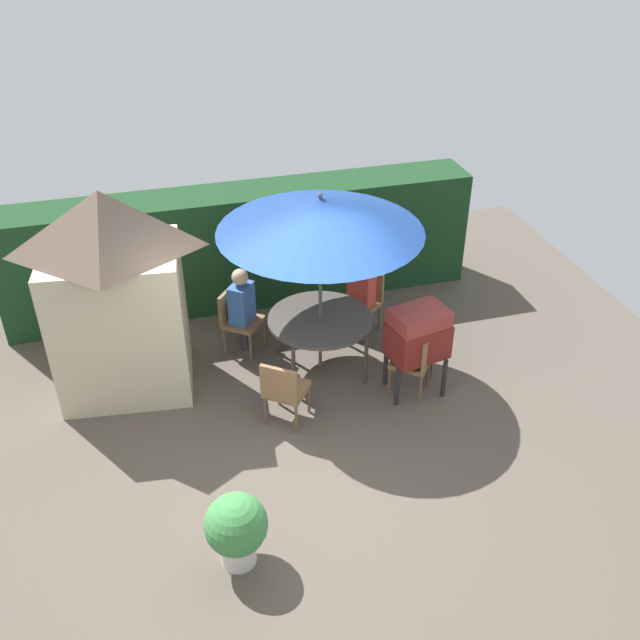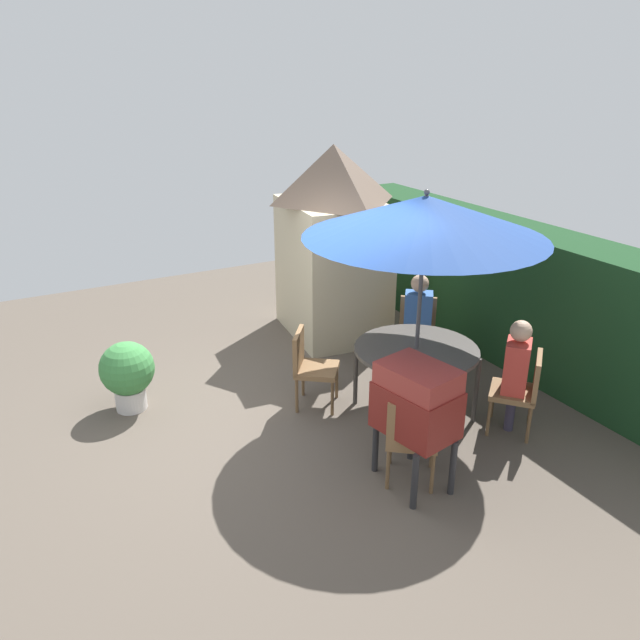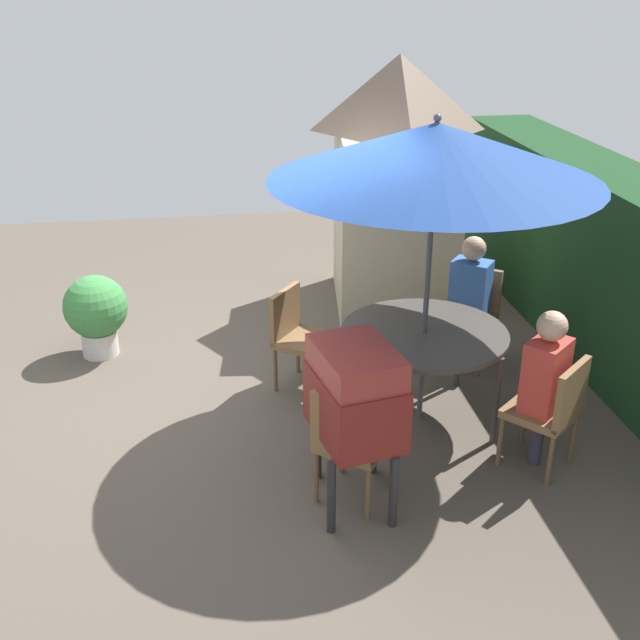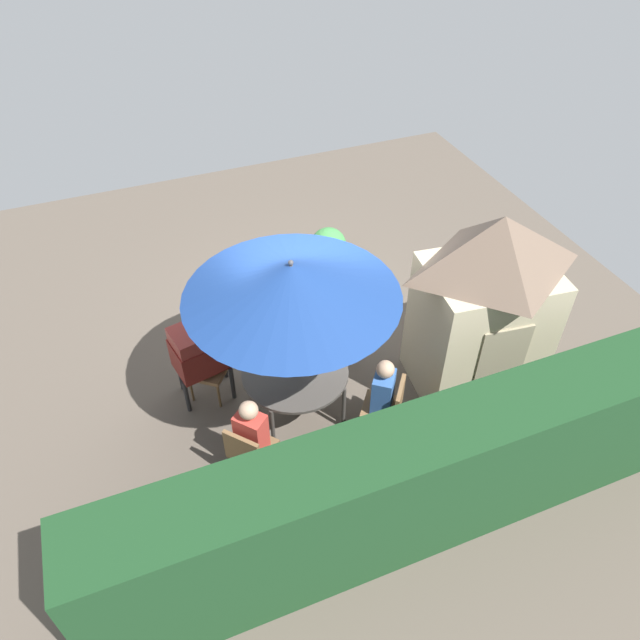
# 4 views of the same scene
# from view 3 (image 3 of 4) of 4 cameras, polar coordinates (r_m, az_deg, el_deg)

# --- Properties ---
(ground_plane) EXTENTS (11.00, 11.00, 0.00)m
(ground_plane) POSITION_cam_3_polar(r_m,az_deg,el_deg) (6.96, -5.73, -5.31)
(ground_plane) COLOR brown
(hedge_backdrop) EXTENTS (6.86, 0.79, 1.76)m
(hedge_backdrop) POSITION_cam_3_polar(r_m,az_deg,el_deg) (7.54, 21.58, 2.83)
(hedge_backdrop) COLOR #193D1E
(hedge_backdrop) RESTS_ON ground
(garden_shed) EXTENTS (1.78, 1.47, 2.68)m
(garden_shed) POSITION_cam_3_polar(r_m,az_deg,el_deg) (8.37, 5.59, 10.01)
(garden_shed) COLOR #C6B793
(garden_shed) RESTS_ON ground
(patio_table) EXTENTS (1.35, 1.35, 0.79)m
(patio_table) POSITION_cam_3_polar(r_m,az_deg,el_deg) (6.28, 7.67, -1.28)
(patio_table) COLOR #47423D
(patio_table) RESTS_ON ground
(patio_umbrella) EXTENTS (2.48, 2.48, 2.50)m
(patio_umbrella) POSITION_cam_3_polar(r_m,az_deg,el_deg) (5.79, 8.50, 12.14)
(patio_umbrella) COLOR #4C4C51
(patio_umbrella) RESTS_ON ground
(bbq_grill) EXTENTS (0.79, 0.63, 1.20)m
(bbq_grill) POSITION_cam_3_polar(r_m,az_deg,el_deg) (5.18, 2.62, -5.62)
(bbq_grill) COLOR maroon
(bbq_grill) RESTS_ON ground
(chair_near_shed) EXTENTS (0.65, 0.65, 0.90)m
(chair_near_shed) POSITION_cam_3_polar(r_m,az_deg,el_deg) (5.93, 16.75, -6.18)
(chair_near_shed) COLOR olive
(chair_near_shed) RESTS_ON ground
(chair_far_side) EXTENTS (0.65, 0.65, 0.90)m
(chair_far_side) POSITION_cam_3_polar(r_m,az_deg,el_deg) (7.41, 11.09, 0.79)
(chair_far_side) COLOR olive
(chair_far_side) RESTS_ON ground
(chair_toward_hedge) EXTENTS (0.65, 0.65, 0.90)m
(chair_toward_hedge) POSITION_cam_3_polar(r_m,az_deg,el_deg) (6.82, -1.67, -0.90)
(chair_toward_hedge) COLOR olive
(chair_toward_hedge) RESTS_ON ground
(chair_toward_house) EXTENTS (0.65, 0.65, 0.90)m
(chair_toward_house) POSITION_cam_3_polar(r_m,az_deg,el_deg) (5.34, 2.22, -8.73)
(chair_toward_house) COLOR olive
(chair_toward_house) RESTS_ON ground
(potted_plant_by_shed) EXTENTS (0.61, 0.61, 0.81)m
(potted_plant_by_shed) POSITION_cam_3_polar(r_m,az_deg,el_deg) (7.69, -16.17, 0.65)
(potted_plant_by_shed) COLOR silver
(potted_plant_by_shed) RESTS_ON ground
(person_in_red) EXTENTS (0.40, 0.41, 1.26)m
(person_in_red) POSITION_cam_3_polar(r_m,az_deg,el_deg) (5.84, 16.30, -3.70)
(person_in_red) COLOR #CC3D33
(person_in_red) RESTS_ON ground
(person_in_blue) EXTENTS (0.40, 0.42, 1.26)m
(person_in_blue) POSITION_cam_3_polar(r_m,az_deg,el_deg) (7.24, 11.03, 2.46)
(person_in_blue) COLOR #3866B2
(person_in_blue) RESTS_ON ground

